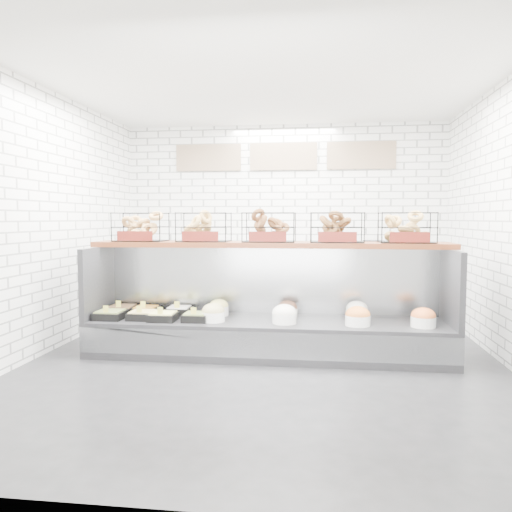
# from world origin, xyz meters

# --- Properties ---
(ground) EXTENTS (5.50, 5.50, 0.00)m
(ground) POSITION_xyz_m (0.00, 0.00, 0.00)
(ground) COLOR black
(ground) RESTS_ON ground
(room_shell) EXTENTS (5.02, 5.51, 3.01)m
(room_shell) POSITION_xyz_m (0.00, 0.60, 2.06)
(room_shell) COLOR white
(room_shell) RESTS_ON ground
(display_case) EXTENTS (4.00, 0.90, 1.20)m
(display_case) POSITION_xyz_m (-0.02, 0.34, 0.33)
(display_case) COLOR black
(display_case) RESTS_ON ground
(bagel_shelf) EXTENTS (4.10, 0.50, 0.40)m
(bagel_shelf) POSITION_xyz_m (0.00, 0.52, 1.39)
(bagel_shelf) COLOR #502211
(bagel_shelf) RESTS_ON display_case
(prep_counter) EXTENTS (4.00, 0.60, 1.20)m
(prep_counter) POSITION_xyz_m (-0.00, 2.43, 0.47)
(prep_counter) COLOR #93969B
(prep_counter) RESTS_ON ground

